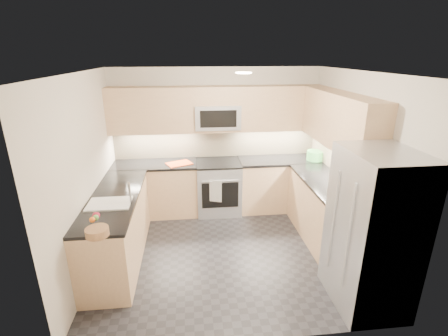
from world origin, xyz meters
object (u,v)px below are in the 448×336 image
microwave (217,117)px  fruit_basket (97,232)px  refrigerator (372,231)px  gas_range (218,187)px  cutting_board (179,164)px  utensil_bowl (315,155)px

microwave → fruit_basket: bearing=-121.4°
refrigerator → fruit_basket: refrigerator is taller
refrigerator → gas_range: bearing=120.9°
gas_range → microwave: microwave is taller
microwave → refrigerator: bearing=-60.4°
fruit_basket → microwave: bearing=58.6°
microwave → cutting_board: 1.02m
microwave → fruit_basket: (-1.46, -2.39, -0.72)m
cutting_board → fruit_basket: 2.35m
refrigerator → utensil_bowl: bearing=84.0°
refrigerator → cutting_board: (-2.12, 2.37, 0.05)m
cutting_board → fruit_basket: fruit_basket is taller
microwave → utensil_bowl: size_ratio=2.66×
gas_range → microwave: 1.25m
utensil_bowl → microwave: bearing=172.7°
refrigerator → cutting_board: refrigerator is taller
refrigerator → utensil_bowl: refrigerator is taller
microwave → refrigerator: (1.45, -2.55, -0.80)m
utensil_bowl → fruit_basket: 3.83m
gas_range → utensil_bowl: bearing=-3.1°
gas_range → fruit_basket: size_ratio=3.87×
fruit_basket → cutting_board: bearing=70.4°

